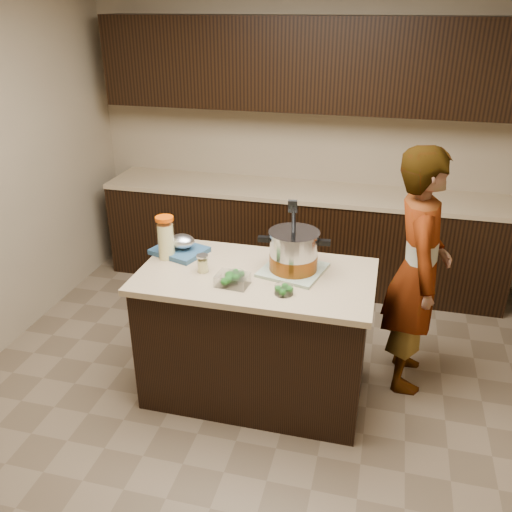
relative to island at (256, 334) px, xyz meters
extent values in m
plane|color=brown|center=(0.00, 0.00, -0.45)|extent=(4.00, 4.00, 0.00)
cube|color=tan|center=(0.00, 2.00, 0.90)|extent=(4.00, 0.04, 2.70)
cube|color=tan|center=(0.00, -2.00, 0.90)|extent=(4.00, 0.04, 2.70)
cube|color=black|center=(0.00, 1.70, -0.02)|extent=(3.60, 0.60, 0.86)
cube|color=tan|center=(0.00, 1.70, 0.43)|extent=(3.60, 0.63, 0.04)
cube|color=black|center=(0.00, 1.82, 1.50)|extent=(3.60, 0.35, 0.75)
cube|color=black|center=(0.00, 0.00, -0.02)|extent=(1.40, 0.75, 0.86)
cube|color=tan|center=(0.00, 0.00, 0.43)|extent=(1.46, 0.81, 0.04)
cube|color=#52764F|center=(0.22, 0.08, 0.46)|extent=(0.43, 0.43, 0.02)
cylinder|color=#B7B7BC|center=(0.22, 0.08, 0.58)|extent=(0.32, 0.32, 0.23)
cylinder|color=brown|center=(0.22, 0.08, 0.51)|extent=(0.33, 0.33, 0.09)
cylinder|color=#B7B7BC|center=(0.22, 0.08, 0.71)|extent=(0.34, 0.34, 0.02)
cube|color=black|center=(0.03, 0.07, 0.66)|extent=(0.08, 0.04, 0.03)
cube|color=black|center=(0.40, 0.10, 0.66)|extent=(0.08, 0.04, 0.03)
cylinder|color=black|center=(0.22, 0.05, 0.77)|extent=(0.04, 0.13, 0.29)
cylinder|color=#E3DA8B|center=(-0.62, 0.08, 0.57)|extent=(0.13, 0.13, 0.23)
cylinder|color=white|center=(-0.62, 0.08, 0.58)|extent=(0.14, 0.14, 0.26)
cylinder|color=#D94904|center=(-0.62, 0.08, 0.72)|extent=(0.15, 0.15, 0.02)
cylinder|color=#E3DA8B|center=(-0.33, -0.06, 0.49)|extent=(0.08, 0.08, 0.08)
cylinder|color=white|center=(-0.33, -0.06, 0.50)|extent=(0.09, 0.09, 0.10)
cylinder|color=silver|center=(-0.33, -0.06, 0.56)|extent=(0.09, 0.09, 0.02)
cylinder|color=silver|center=(-0.10, -0.11, 0.47)|extent=(0.12, 0.12, 0.05)
cylinder|color=silver|center=(0.22, -0.21, 0.47)|extent=(0.14, 0.14, 0.05)
cube|color=silver|center=(-0.10, -0.18, 0.48)|extent=(0.20, 0.15, 0.07)
cube|color=navy|center=(-0.57, 0.17, 0.46)|extent=(0.40, 0.35, 0.03)
ellipsoid|color=silver|center=(-0.55, 0.17, 0.53)|extent=(0.17, 0.14, 0.09)
imported|color=gray|center=(0.98, 0.40, 0.38)|extent=(0.43, 0.63, 1.67)
camera|label=1|loc=(0.73, -2.89, 1.98)|focal=38.00mm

